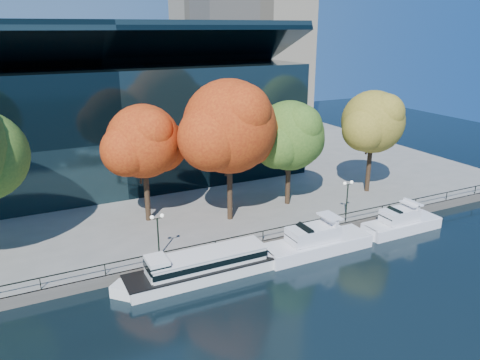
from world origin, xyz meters
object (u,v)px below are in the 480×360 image
tour_boat (199,266)px  tree_5 (374,123)px  tree_2 (145,143)px  tree_4 (291,137)px  cruiser_near (313,242)px  lamp_1 (158,226)px  lamp_2 (348,190)px  tree_3 (231,128)px  cruiser_far (399,223)px

tour_boat → tree_5: bearing=19.0°
tree_2 → tree_4: size_ratio=1.03×
cruiser_near → lamp_1: (-13.93, 3.99, 2.88)m
lamp_2 → lamp_1: bearing=180.0°
tree_2 → tree_3: bearing=-24.1°
tree_2 → tree_4: bearing=-8.5°
tour_boat → cruiser_near: bearing=-1.6°
cruiser_far → lamp_2: size_ratio=2.46×
tree_2 → tree_3: size_ratio=0.83×
cruiser_far → lamp_2: 6.28m
lamp_1 → lamp_2: same height
tree_2 → lamp_2: (19.42, -8.50, -5.48)m
tree_4 → tree_5: bearing=-3.4°
tree_2 → lamp_2: size_ratio=3.08×
tree_3 → lamp_1: tree_3 is taller
tree_3 → cruiser_near: bearing=-64.0°
cruiser_far → tree_2: tree_2 is taller
tour_boat → tree_5: 29.24m
cruiser_near → lamp_2: (7.08, 3.99, 2.88)m
tour_boat → tree_5: tree_5 is taller
tour_boat → tree_4: tree_4 is taller
tree_4 → tree_2: bearing=171.5°
cruiser_far → tree_4: bearing=126.2°
cruiser_near → lamp_2: bearing=29.4°
tour_boat → lamp_2: lamp_2 is taller
lamp_2 → tree_2: bearing=156.4°
tree_3 → tree_2: bearing=155.9°
cruiser_near → cruiser_far: size_ratio=1.23×
tree_5 → cruiser_near: bearing=-147.6°
tree_2 → tree_5: tree_5 is taller
cruiser_near → tree_3: (-4.34, 8.91, 9.78)m
tree_4 → tour_boat: bearing=-147.1°
tour_boat → cruiser_far: cruiser_far is taller
tour_boat → lamp_1: lamp_1 is taller
tree_3 → lamp_1: (-9.58, -4.91, -6.89)m
cruiser_far → lamp_2: bearing=134.4°
cruiser_far → lamp_1: 25.36m
tour_boat → tree_5: (26.47, 9.12, 8.44)m
tree_2 → tour_boat: bearing=-86.4°
tree_3 → lamp_2: 14.22m
tree_3 → lamp_2: (11.42, -4.91, -6.89)m
cruiser_near → lamp_1: lamp_1 is taller
tree_3 → tree_5: tree_3 is taller
tree_3 → tree_5: (19.24, 0.53, -1.26)m
tree_3 → lamp_1: 12.79m
cruiser_far → tree_5: 13.33m
tree_5 → lamp_1: 29.87m
cruiser_far → tree_2: (-23.30, 12.45, 8.43)m
tour_boat → cruiser_far: size_ratio=1.47×
lamp_1 → lamp_2: bearing=0.0°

